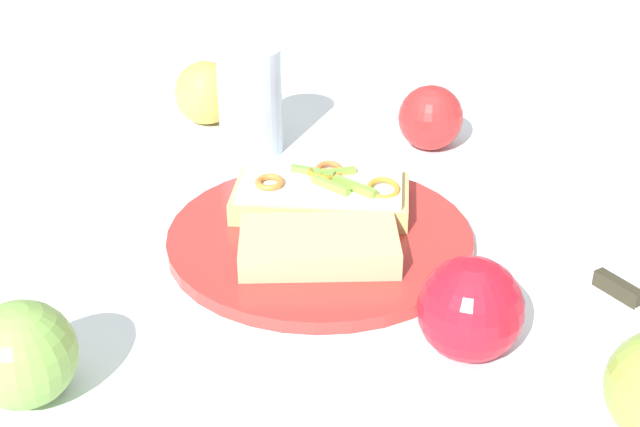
{
  "coord_description": "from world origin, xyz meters",
  "views": [
    {
      "loc": [
        -0.72,
        -0.01,
        0.43
      ],
      "look_at": [
        0.0,
        0.0,
        0.03
      ],
      "focal_mm": 49.1,
      "sensor_mm": 36.0,
      "label": 1
    }
  ],
  "objects_px": {
    "sandwich": "(325,194)",
    "apple_1": "(206,93)",
    "plate": "(320,237)",
    "drinking_glass": "(250,100)",
    "apple_3": "(471,309)",
    "knife": "(631,297)",
    "bread_slice_side": "(315,246)",
    "apple_4": "(431,118)",
    "apple_0": "(22,355)"
  },
  "relations": [
    {
      "from": "apple_3",
      "to": "knife",
      "type": "xyz_separation_m",
      "value": [
        0.07,
        -0.15,
        -0.04
      ]
    },
    {
      "from": "sandwich",
      "to": "knife",
      "type": "height_order",
      "value": "sandwich"
    },
    {
      "from": "knife",
      "to": "drinking_glass",
      "type": "bearing_deg",
      "value": -165.05
    },
    {
      "from": "plate",
      "to": "drinking_glass",
      "type": "height_order",
      "value": "drinking_glass"
    },
    {
      "from": "bread_slice_side",
      "to": "apple_4",
      "type": "relative_size",
      "value": 1.88
    },
    {
      "from": "apple_3",
      "to": "drinking_glass",
      "type": "distance_m",
      "value": 0.43
    },
    {
      "from": "apple_0",
      "to": "knife",
      "type": "xyz_separation_m",
      "value": [
        0.13,
        -0.48,
        -0.03
      ]
    },
    {
      "from": "apple_3",
      "to": "apple_4",
      "type": "distance_m",
      "value": 0.39
    },
    {
      "from": "apple_1",
      "to": "knife",
      "type": "distance_m",
      "value": 0.57
    },
    {
      "from": "apple_1",
      "to": "apple_4",
      "type": "height_order",
      "value": "apple_1"
    },
    {
      "from": "bread_slice_side",
      "to": "apple_4",
      "type": "height_order",
      "value": "apple_4"
    },
    {
      "from": "plate",
      "to": "bread_slice_side",
      "type": "distance_m",
      "value": 0.05
    },
    {
      "from": "sandwich",
      "to": "bread_slice_side",
      "type": "distance_m",
      "value": 0.09
    },
    {
      "from": "apple_1",
      "to": "knife",
      "type": "height_order",
      "value": "apple_1"
    },
    {
      "from": "sandwich",
      "to": "apple_1",
      "type": "height_order",
      "value": "apple_1"
    },
    {
      "from": "apple_3",
      "to": "apple_0",
      "type": "bearing_deg",
      "value": 100.38
    },
    {
      "from": "sandwich",
      "to": "apple_3",
      "type": "bearing_deg",
      "value": -57.15
    },
    {
      "from": "sandwich",
      "to": "apple_0",
      "type": "distance_m",
      "value": 0.35
    },
    {
      "from": "apple_0",
      "to": "knife",
      "type": "distance_m",
      "value": 0.5
    },
    {
      "from": "drinking_glass",
      "to": "knife",
      "type": "bearing_deg",
      "value": -130.84
    },
    {
      "from": "apple_0",
      "to": "knife",
      "type": "relative_size",
      "value": 0.81
    },
    {
      "from": "drinking_glass",
      "to": "plate",
      "type": "bearing_deg",
      "value": -158.31
    },
    {
      "from": "sandwich",
      "to": "drinking_glass",
      "type": "bearing_deg",
      "value": 122.08
    },
    {
      "from": "apple_3",
      "to": "knife",
      "type": "relative_size",
      "value": 0.85
    },
    {
      "from": "apple_4",
      "to": "knife",
      "type": "height_order",
      "value": "apple_4"
    },
    {
      "from": "apple_0",
      "to": "apple_1",
      "type": "xyz_separation_m",
      "value": [
        0.52,
        -0.06,
        -0.0
      ]
    },
    {
      "from": "apple_0",
      "to": "apple_1",
      "type": "relative_size",
      "value": 1.02
    },
    {
      "from": "sandwich",
      "to": "apple_1",
      "type": "xyz_separation_m",
      "value": [
        0.24,
        0.15,
        0.01
      ]
    },
    {
      "from": "knife",
      "to": "sandwich",
      "type": "bearing_deg",
      "value": -152.11
    },
    {
      "from": "apple_3",
      "to": "apple_4",
      "type": "xyz_separation_m",
      "value": [
        0.39,
        -0.0,
        -0.0
      ]
    },
    {
      "from": "apple_0",
      "to": "apple_3",
      "type": "bearing_deg",
      "value": -79.62
    },
    {
      "from": "apple_0",
      "to": "knife",
      "type": "bearing_deg",
      "value": -74.68
    },
    {
      "from": "apple_1",
      "to": "drinking_glass",
      "type": "distance_m",
      "value": 0.1
    },
    {
      "from": "apple_0",
      "to": "plate",
      "type": "bearing_deg",
      "value": -42.94
    },
    {
      "from": "apple_4",
      "to": "drinking_glass",
      "type": "relative_size",
      "value": 0.61
    },
    {
      "from": "sandwich",
      "to": "drinking_glass",
      "type": "relative_size",
      "value": 1.45
    },
    {
      "from": "plate",
      "to": "apple_0",
      "type": "bearing_deg",
      "value": 137.06
    },
    {
      "from": "sandwich",
      "to": "apple_1",
      "type": "bearing_deg",
      "value": 125.67
    },
    {
      "from": "plate",
      "to": "drinking_glass",
      "type": "bearing_deg",
      "value": 21.69
    },
    {
      "from": "apple_0",
      "to": "apple_3",
      "type": "relative_size",
      "value": 0.96
    },
    {
      "from": "apple_0",
      "to": "apple_1",
      "type": "bearing_deg",
      "value": -6.93
    },
    {
      "from": "apple_4",
      "to": "knife",
      "type": "xyz_separation_m",
      "value": [
        -0.32,
        -0.15,
        -0.03
      ]
    },
    {
      "from": "bread_slice_side",
      "to": "knife",
      "type": "relative_size",
      "value": 1.45
    },
    {
      "from": "plate",
      "to": "apple_1",
      "type": "height_order",
      "value": "apple_1"
    },
    {
      "from": "bread_slice_side",
      "to": "apple_3",
      "type": "xyz_separation_m",
      "value": [
        -0.12,
        -0.12,
        0.02
      ]
    },
    {
      "from": "apple_4",
      "to": "apple_0",
      "type": "bearing_deg",
      "value": 143.25
    },
    {
      "from": "sandwich",
      "to": "apple_4",
      "type": "bearing_deg",
      "value": 59.57
    },
    {
      "from": "bread_slice_side",
      "to": "apple_1",
      "type": "bearing_deg",
      "value": 110.11
    },
    {
      "from": "sandwich",
      "to": "bread_slice_side",
      "type": "relative_size",
      "value": 1.26
    },
    {
      "from": "sandwich",
      "to": "knife",
      "type": "distance_m",
      "value": 0.3
    }
  ]
}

